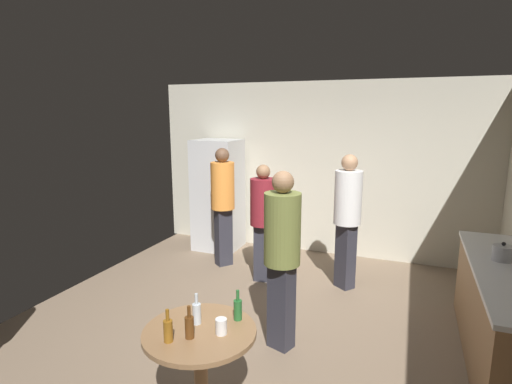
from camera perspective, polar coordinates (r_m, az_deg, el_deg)
The scene contains 15 objects.
ground_plane at distance 4.46m, azimuth -0.06°, elevation -19.47°, with size 5.20×5.20×0.10m, color #7A6651.
wall_back at distance 6.42m, azimuth 8.58°, elevation 3.25°, with size 5.32×0.06×2.70m, color beige.
refrigerator at distance 6.61m, azimuth -5.42°, elevation -0.40°, with size 0.70×0.68×1.80m.
kitchen_counter at distance 4.33m, azimuth 32.03°, elevation -14.82°, with size 0.64×2.23×0.90m.
kettle at distance 4.33m, azimuth 31.65°, elevation -7.39°, with size 0.24×0.17×0.18m.
foreground_table at distance 3.05m, azimuth -7.95°, elevation -20.52°, with size 0.80×0.80×0.73m.
beer_bottle_amber at distance 2.86m, azimuth -12.38°, elevation -18.58°, with size 0.06×0.06×0.23m.
beer_bottle_brown at distance 2.88m, azimuth -9.43°, elevation -18.30°, with size 0.06×0.06×0.23m.
beer_bottle_green at distance 3.06m, azimuth -2.60°, elevation -16.25°, with size 0.06×0.06×0.23m.
beer_bottle_clear at distance 3.04m, azimuth -8.42°, elevation -16.59°, with size 0.06×0.06×0.23m.
plastic_cup_white at distance 2.91m, azimuth -4.96°, elevation -18.47°, with size 0.08×0.08×0.11m, color white.
person_in_orange_shirt at distance 5.82m, azimuth -4.73°, elevation -0.80°, with size 0.48×0.48×1.74m.
person_in_maroon_shirt at distance 5.27m, azimuth 1.01°, elevation -3.18°, with size 0.38×0.38×1.57m.
person_in_white_shirt at distance 5.16m, azimuth 12.86°, elevation -2.67°, with size 0.48×0.48×1.73m.
person_in_olive_shirt at distance 3.74m, azimuth 3.73°, elevation -7.82°, with size 0.43×0.43×1.72m.
Camera 1 is at (1.40, -3.57, 2.23)m, focal length 28.17 mm.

